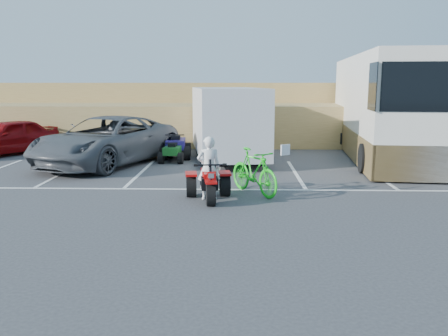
{
  "coord_description": "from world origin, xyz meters",
  "views": [
    {
      "loc": [
        0.69,
        -11.21,
        3.1
      ],
      "look_at": [
        0.34,
        0.44,
        1.0
      ],
      "focal_mm": 38.0,
      "sensor_mm": 36.0,
      "label": 1
    }
  ],
  "objects_px": {
    "red_car": "(7,137)",
    "cargo_trailer": "(227,121)",
    "green_dirt_bike": "(254,172)",
    "quad_atv_green": "(173,162)",
    "quad_atv_blue": "(176,158)",
    "rider": "(209,168)",
    "red_trike_atv": "(209,200)",
    "grey_pickup": "(107,141)",
    "rv_motorhome": "(384,114)"
  },
  "relations": [
    {
      "from": "grey_pickup",
      "to": "quad_atv_green",
      "type": "xyz_separation_m",
      "value": [
        2.45,
        0.6,
        -0.92
      ]
    },
    {
      "from": "quad_atv_blue",
      "to": "grey_pickup",
      "type": "bearing_deg",
      "value": -151.4
    },
    {
      "from": "rider",
      "to": "grey_pickup",
      "type": "height_order",
      "value": "grey_pickup"
    },
    {
      "from": "red_car",
      "to": "quad_atv_blue",
      "type": "height_order",
      "value": "red_car"
    },
    {
      "from": "grey_pickup",
      "to": "red_car",
      "type": "distance_m",
      "value": 5.59
    },
    {
      "from": "cargo_trailer",
      "to": "rv_motorhome",
      "type": "xyz_separation_m",
      "value": [
        6.59,
        1.04,
        0.22
      ]
    },
    {
      "from": "quad_atv_blue",
      "to": "rv_motorhome",
      "type": "bearing_deg",
      "value": 0.43
    },
    {
      "from": "rider",
      "to": "quad_atv_green",
      "type": "bearing_deg",
      "value": -80.73
    },
    {
      "from": "rv_motorhome",
      "to": "quad_atv_green",
      "type": "relative_size",
      "value": 9.1
    },
    {
      "from": "red_trike_atv",
      "to": "red_car",
      "type": "height_order",
      "value": "red_car"
    },
    {
      "from": "cargo_trailer",
      "to": "rider",
      "type": "bearing_deg",
      "value": -101.29
    },
    {
      "from": "red_car",
      "to": "rv_motorhome",
      "type": "relative_size",
      "value": 0.39
    },
    {
      "from": "grey_pickup",
      "to": "rv_motorhome",
      "type": "xyz_separation_m",
      "value": [
        11.19,
        2.32,
        0.88
      ]
    },
    {
      "from": "green_dirt_bike",
      "to": "quad_atv_green",
      "type": "distance_m",
      "value": 6.26
    },
    {
      "from": "rider",
      "to": "red_car",
      "type": "bearing_deg",
      "value": -47.44
    },
    {
      "from": "green_dirt_bike",
      "to": "red_car",
      "type": "xyz_separation_m",
      "value": [
        -10.53,
        7.22,
        0.12
      ]
    },
    {
      "from": "red_trike_atv",
      "to": "quad_atv_blue",
      "type": "xyz_separation_m",
      "value": [
        -1.83,
        7.18,
        0.0
      ]
    },
    {
      "from": "rider",
      "to": "grey_pickup",
      "type": "xyz_separation_m",
      "value": [
        -4.25,
        5.44,
        0.06
      ]
    },
    {
      "from": "red_trike_atv",
      "to": "green_dirt_bike",
      "type": "height_order",
      "value": "green_dirt_bike"
    },
    {
      "from": "green_dirt_bike",
      "to": "red_car",
      "type": "distance_m",
      "value": 12.77
    },
    {
      "from": "red_trike_atv",
      "to": "quad_atv_green",
      "type": "relative_size",
      "value": 1.29
    },
    {
      "from": "grey_pickup",
      "to": "rv_motorhome",
      "type": "height_order",
      "value": "rv_motorhome"
    },
    {
      "from": "grey_pickup",
      "to": "quad_atv_green",
      "type": "height_order",
      "value": "grey_pickup"
    },
    {
      "from": "quad_atv_blue",
      "to": "red_trike_atv",
      "type": "bearing_deg",
      "value": -80.09
    },
    {
      "from": "cargo_trailer",
      "to": "quad_atv_green",
      "type": "distance_m",
      "value": 2.75
    },
    {
      "from": "green_dirt_bike",
      "to": "quad_atv_green",
      "type": "bearing_deg",
      "value": 86.1
    },
    {
      "from": "rv_motorhome",
      "to": "grey_pickup",
      "type": "bearing_deg",
      "value": -162.88
    },
    {
      "from": "green_dirt_bike",
      "to": "cargo_trailer",
      "type": "xyz_separation_m",
      "value": [
        -0.89,
        6.12,
        0.92
      ]
    },
    {
      "from": "green_dirt_bike",
      "to": "grey_pickup",
      "type": "height_order",
      "value": "grey_pickup"
    },
    {
      "from": "grey_pickup",
      "to": "red_car",
      "type": "height_order",
      "value": "grey_pickup"
    },
    {
      "from": "red_car",
      "to": "cargo_trailer",
      "type": "height_order",
      "value": "cargo_trailer"
    },
    {
      "from": "cargo_trailer",
      "to": "quad_atv_blue",
      "type": "bearing_deg",
      "value": 163.75
    },
    {
      "from": "red_trike_atv",
      "to": "quad_atv_blue",
      "type": "relative_size",
      "value": 1.01
    },
    {
      "from": "grey_pickup",
      "to": "red_car",
      "type": "bearing_deg",
      "value": 176.63
    },
    {
      "from": "green_dirt_bike",
      "to": "quad_atv_green",
      "type": "xyz_separation_m",
      "value": [
        -3.04,
        5.43,
        -0.65
      ]
    },
    {
      "from": "quad_atv_blue",
      "to": "green_dirt_bike",
      "type": "bearing_deg",
      "value": -69.02
    },
    {
      "from": "quad_atv_blue",
      "to": "quad_atv_green",
      "type": "bearing_deg",
      "value": -94.08
    },
    {
      "from": "grey_pickup",
      "to": "quad_atv_blue",
      "type": "xyz_separation_m",
      "value": [
        2.44,
        1.59,
        -0.92
      ]
    },
    {
      "from": "rv_motorhome",
      "to": "quad_atv_blue",
      "type": "xyz_separation_m",
      "value": [
        -8.74,
        -0.74,
        -1.79
      ]
    },
    {
      "from": "rider",
      "to": "grey_pickup",
      "type": "distance_m",
      "value": 6.91
    },
    {
      "from": "quad_atv_green",
      "to": "green_dirt_bike",
      "type": "bearing_deg",
      "value": -57.7
    },
    {
      "from": "cargo_trailer",
      "to": "quad_atv_green",
      "type": "xyz_separation_m",
      "value": [
        -2.15,
        -0.69,
        -1.57
      ]
    },
    {
      "from": "red_car",
      "to": "quad_atv_blue",
      "type": "relative_size",
      "value": 2.77
    },
    {
      "from": "green_dirt_bike",
      "to": "quad_atv_green",
      "type": "relative_size",
      "value": 1.67
    },
    {
      "from": "red_trike_atv",
      "to": "quad_atv_green",
      "type": "height_order",
      "value": "red_trike_atv"
    },
    {
      "from": "red_trike_atv",
      "to": "cargo_trailer",
      "type": "xyz_separation_m",
      "value": [
        0.32,
        6.88,
        1.57
      ]
    },
    {
      "from": "red_car",
      "to": "cargo_trailer",
      "type": "xyz_separation_m",
      "value": [
        9.65,
        -1.1,
        0.8
      ]
    },
    {
      "from": "quad_atv_blue",
      "to": "red_car",
      "type": "bearing_deg",
      "value": 169.51
    },
    {
      "from": "red_trike_atv",
      "to": "rv_motorhome",
      "type": "height_order",
      "value": "rv_motorhome"
    },
    {
      "from": "red_trike_atv",
      "to": "rider",
      "type": "height_order",
      "value": "rider"
    }
  ]
}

